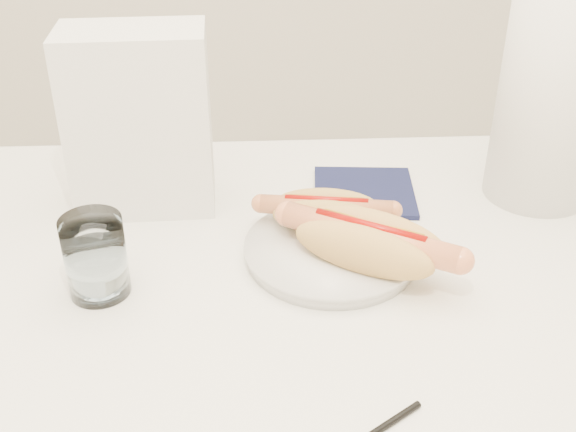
{
  "coord_description": "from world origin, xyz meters",
  "views": [
    {
      "loc": [
        -0.01,
        -0.58,
        1.21
      ],
      "look_at": [
        0.02,
        0.07,
        0.82
      ],
      "focal_mm": 44.67,
      "sensor_mm": 36.0,
      "label": 1
    }
  ],
  "objects_px": {
    "hotdog_left": "(326,212)",
    "paper_towel_roll": "(555,87)",
    "plate": "(331,253)",
    "hotdog_right": "(369,243)",
    "napkin_box": "(139,122)",
    "water_glass": "(95,257)",
    "table": "(269,352)"
  },
  "relations": [
    {
      "from": "hotdog_left",
      "to": "paper_towel_roll",
      "type": "distance_m",
      "value": 0.32
    },
    {
      "from": "plate",
      "to": "hotdog_right",
      "type": "relative_size",
      "value": 1.03
    },
    {
      "from": "napkin_box",
      "to": "plate",
      "type": "bearing_deg",
      "value": -34.0
    },
    {
      "from": "water_glass",
      "to": "napkin_box",
      "type": "height_order",
      "value": "napkin_box"
    },
    {
      "from": "hotdog_left",
      "to": "napkin_box",
      "type": "relative_size",
      "value": 0.68
    },
    {
      "from": "hotdog_left",
      "to": "napkin_box",
      "type": "distance_m",
      "value": 0.25
    },
    {
      "from": "hotdog_right",
      "to": "napkin_box",
      "type": "xyz_separation_m",
      "value": [
        -0.26,
        0.17,
        0.07
      ]
    },
    {
      "from": "plate",
      "to": "hotdog_right",
      "type": "bearing_deg",
      "value": -41.02
    },
    {
      "from": "table",
      "to": "hotdog_right",
      "type": "bearing_deg",
      "value": 26.24
    },
    {
      "from": "plate",
      "to": "napkin_box",
      "type": "distance_m",
      "value": 0.28
    },
    {
      "from": "plate",
      "to": "water_glass",
      "type": "height_order",
      "value": "water_glass"
    },
    {
      "from": "water_glass",
      "to": "paper_towel_roll",
      "type": "xyz_separation_m",
      "value": [
        0.53,
        0.18,
        0.1
      ]
    },
    {
      "from": "hotdog_right",
      "to": "water_glass",
      "type": "distance_m",
      "value": 0.29
    },
    {
      "from": "plate",
      "to": "napkin_box",
      "type": "bearing_deg",
      "value": 148.05
    },
    {
      "from": "paper_towel_roll",
      "to": "napkin_box",
      "type": "bearing_deg",
      "value": 179.85
    },
    {
      "from": "napkin_box",
      "to": "paper_towel_roll",
      "type": "height_order",
      "value": "paper_towel_roll"
    },
    {
      "from": "table",
      "to": "paper_towel_roll",
      "type": "relative_size",
      "value": 4.08
    },
    {
      "from": "water_glass",
      "to": "hotdog_right",
      "type": "bearing_deg",
      "value": 3.26
    },
    {
      "from": "plate",
      "to": "hotdog_left",
      "type": "bearing_deg",
      "value": 93.07
    },
    {
      "from": "hotdog_left",
      "to": "paper_towel_roll",
      "type": "relative_size",
      "value": 0.52
    },
    {
      "from": "plate",
      "to": "table",
      "type": "bearing_deg",
      "value": -130.74
    },
    {
      "from": "table",
      "to": "water_glass",
      "type": "bearing_deg",
      "value": 167.91
    },
    {
      "from": "paper_towel_roll",
      "to": "hotdog_left",
      "type": "bearing_deg",
      "value": -162.03
    },
    {
      "from": "table",
      "to": "hotdog_left",
      "type": "height_order",
      "value": "hotdog_left"
    },
    {
      "from": "hotdog_right",
      "to": "paper_towel_roll",
      "type": "xyz_separation_m",
      "value": [
        0.24,
        0.17,
        0.11
      ]
    },
    {
      "from": "table",
      "to": "hotdog_right",
      "type": "height_order",
      "value": "hotdog_right"
    },
    {
      "from": "table",
      "to": "napkin_box",
      "type": "relative_size",
      "value": 5.32
    },
    {
      "from": "table",
      "to": "paper_towel_roll",
      "type": "bearing_deg",
      "value": 32.07
    },
    {
      "from": "hotdog_left",
      "to": "hotdog_right",
      "type": "xyz_separation_m",
      "value": [
        0.04,
        -0.08,
        0.01
      ]
    },
    {
      "from": "table",
      "to": "hotdog_right",
      "type": "distance_m",
      "value": 0.16
    },
    {
      "from": "table",
      "to": "plate",
      "type": "distance_m",
      "value": 0.13
    },
    {
      "from": "hotdog_left",
      "to": "hotdog_right",
      "type": "height_order",
      "value": "hotdog_right"
    }
  ]
}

